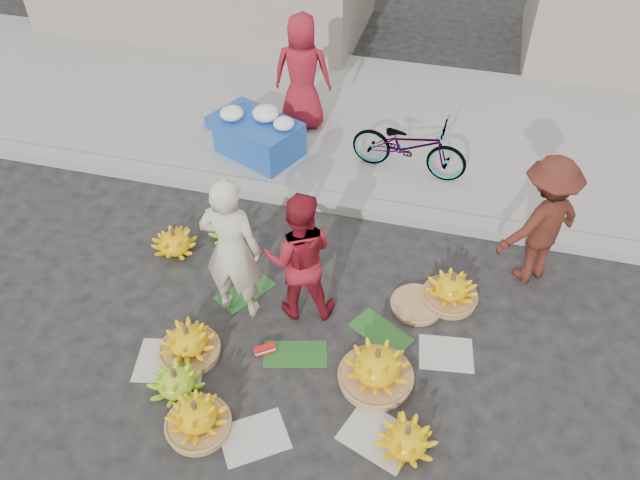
% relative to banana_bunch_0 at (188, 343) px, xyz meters
% --- Properties ---
extents(ground, '(80.00, 80.00, 0.00)m').
position_rel_banana_bunch_0_xyz_m(ground, '(1.14, 0.47, -0.18)').
color(ground, black).
rests_on(ground, ground).
extents(curb, '(40.00, 0.25, 0.15)m').
position_rel_banana_bunch_0_xyz_m(curb, '(1.14, 2.67, -0.10)').
color(curb, gray).
rests_on(curb, ground).
extents(sidewalk, '(40.00, 4.00, 0.12)m').
position_rel_banana_bunch_0_xyz_m(sidewalk, '(1.14, 4.77, -0.12)').
color(sidewalk, gray).
rests_on(sidewalk, ground).
extents(newspaper_scatter, '(3.20, 1.80, 0.00)m').
position_rel_banana_bunch_0_xyz_m(newspaper_scatter, '(1.14, -0.33, -0.18)').
color(newspaper_scatter, beige).
rests_on(newspaper_scatter, ground).
extents(banana_leaves, '(2.00, 1.00, 0.00)m').
position_rel_banana_bunch_0_xyz_m(banana_leaves, '(1.04, 0.67, -0.18)').
color(banana_leaves, '#1A501A').
rests_on(banana_leaves, ground).
extents(banana_bunch_0, '(0.60, 0.60, 0.43)m').
position_rel_banana_bunch_0_xyz_m(banana_bunch_0, '(0.00, 0.00, 0.00)').
color(banana_bunch_0, '#9A6F40').
rests_on(banana_bunch_0, ground).
extents(banana_bunch_1, '(0.56, 0.56, 0.32)m').
position_rel_banana_bunch_0_xyz_m(banana_bunch_1, '(0.05, -0.44, -0.04)').
color(banana_bunch_1, '#78B219').
rests_on(banana_bunch_1, ground).
extents(banana_bunch_2, '(0.59, 0.59, 0.42)m').
position_rel_banana_bunch_0_xyz_m(banana_bunch_2, '(0.42, -0.77, -0.00)').
color(banana_bunch_2, '#9A6F40').
rests_on(banana_bunch_2, ground).
extents(banana_bunch_3, '(0.60, 0.60, 0.34)m').
position_rel_banana_bunch_0_xyz_m(banana_bunch_3, '(2.30, -0.48, -0.03)').
color(banana_bunch_3, yellow).
rests_on(banana_bunch_3, ground).
extents(banana_bunch_4, '(0.81, 0.81, 0.49)m').
position_rel_banana_bunch_0_xyz_m(banana_bunch_4, '(1.90, 0.16, 0.03)').
color(banana_bunch_4, '#9A6F40').
rests_on(banana_bunch_4, ground).
extents(banana_bunch_5, '(0.59, 0.59, 0.42)m').
position_rel_banana_bunch_0_xyz_m(banana_bunch_5, '(2.49, 1.42, -0.00)').
color(banana_bunch_5, '#9A6F40').
rests_on(banana_bunch_5, ground).
extents(banana_bunch_6, '(0.68, 0.68, 0.34)m').
position_rel_banana_bunch_0_xyz_m(banana_bunch_6, '(-0.79, 1.39, -0.03)').
color(banana_bunch_6, yellow).
rests_on(banana_bunch_6, ground).
extents(banana_bunch_7, '(0.58, 0.58, 0.30)m').
position_rel_banana_bunch_0_xyz_m(banana_bunch_7, '(-0.24, 1.76, -0.05)').
color(banana_bunch_7, '#78B219').
rests_on(banana_bunch_7, ground).
extents(basket_spare, '(0.66, 0.66, 0.06)m').
position_rel_banana_bunch_0_xyz_m(basket_spare, '(2.16, 1.22, -0.15)').
color(basket_spare, '#9A6F40').
rests_on(basket_spare, ground).
extents(incense_stack, '(0.22, 0.18, 0.09)m').
position_rel_banana_bunch_0_xyz_m(incense_stack, '(0.74, 0.21, -0.13)').
color(incense_stack, red).
rests_on(incense_stack, ground).
extents(vendor_cream, '(0.64, 0.42, 1.74)m').
position_rel_banana_bunch_0_xyz_m(vendor_cream, '(0.26, 0.73, 0.69)').
color(vendor_cream, beige).
rests_on(vendor_cream, ground).
extents(vendor_red, '(0.88, 0.76, 1.55)m').
position_rel_banana_bunch_0_xyz_m(vendor_red, '(0.92, 0.89, 0.60)').
color(vendor_red, maroon).
rests_on(vendor_red, ground).
extents(man_striped, '(1.17, 1.13, 1.60)m').
position_rel_banana_bunch_0_xyz_m(man_striped, '(3.32, 2.06, 0.62)').
color(man_striped, maroon).
rests_on(man_striped, ground).
extents(flower_table, '(1.42, 1.18, 0.71)m').
position_rel_banana_bunch_0_xyz_m(flower_table, '(-0.46, 3.48, 0.23)').
color(flower_table, '#18449C').
rests_on(flower_table, sidewalk).
extents(grey_bucket, '(0.30, 0.30, 0.34)m').
position_rel_banana_bunch_0_xyz_m(grey_bucket, '(-1.11, 3.47, 0.11)').
color(grey_bucket, gray).
rests_on(grey_bucket, sidewalk).
extents(flower_vendor, '(0.90, 0.65, 1.70)m').
position_rel_banana_bunch_0_xyz_m(flower_vendor, '(-0.02, 4.34, 0.79)').
color(flower_vendor, maroon).
rests_on(flower_vendor, sidewalk).
extents(bicycle, '(0.74, 1.63, 0.83)m').
position_rel_banana_bunch_0_xyz_m(bicycle, '(1.67, 3.56, 0.35)').
color(bicycle, gray).
rests_on(bicycle, sidewalk).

